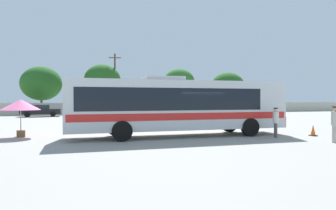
# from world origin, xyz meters

# --- Properties ---
(ground_plane) EXTENTS (300.00, 300.00, 0.00)m
(ground_plane) POSITION_xyz_m (0.00, 10.00, 0.00)
(ground_plane) COLOR gray
(perimeter_wall) EXTENTS (80.00, 0.30, 1.63)m
(perimeter_wall) POSITION_xyz_m (0.00, 27.43, 0.82)
(perimeter_wall) COLOR #B2AD9E
(perimeter_wall) RESTS_ON ground_plane
(coach_bus_silver_red) EXTENTS (12.58, 2.87, 3.39)m
(coach_bus_silver_red) POSITION_xyz_m (-1.09, 0.15, 1.81)
(coach_bus_silver_red) COLOR silver
(coach_bus_silver_red) RESTS_ON ground_plane
(attendant_by_bus_door) EXTENTS (0.43, 0.43, 1.65)m
(attendant_by_bus_door) POSITION_xyz_m (3.96, -2.02, 0.94)
(attendant_by_bus_door) COLOR #4C4C51
(attendant_by_bus_door) RESTS_ON ground_plane
(passenger_waiting_on_apron) EXTENTS (0.40, 0.40, 1.78)m
(passenger_waiting_on_apron) POSITION_xyz_m (5.35, -4.68, 1.01)
(passenger_waiting_on_apron) COLOR #B7B2A8
(passenger_waiting_on_apron) RESTS_ON ground_plane
(vendor_umbrella_near_gate_pink) EXTENTS (2.14, 2.14, 2.10)m
(vendor_umbrella_near_gate_pink) POSITION_xyz_m (-9.52, 2.59, 1.77)
(vendor_umbrella_near_gate_pink) COLOR gray
(vendor_umbrella_near_gate_pink) RESTS_ON ground_plane
(parked_car_leftmost_black) EXTENTS (4.69, 2.17, 1.44)m
(parked_car_leftmost_black) POSITION_xyz_m (-10.36, 23.98, 0.77)
(parked_car_leftmost_black) COLOR black
(parked_car_leftmost_black) RESTS_ON ground_plane
(parked_car_second_silver) EXTENTS (4.09, 2.02, 1.42)m
(parked_car_second_silver) POSITION_xyz_m (-4.37, 22.88, 0.76)
(parked_car_second_silver) COLOR #B7BABF
(parked_car_second_silver) RESTS_ON ground_plane
(parked_car_third_black) EXTENTS (4.53, 2.29, 1.50)m
(parked_car_third_black) POSITION_xyz_m (2.11, 23.83, 0.79)
(parked_car_third_black) COLOR black
(parked_car_third_black) RESTS_ON ground_plane
(parked_car_rightmost_red) EXTENTS (4.15, 2.24, 1.50)m
(parked_car_rightmost_red) POSITION_xyz_m (8.13, 22.92, 0.79)
(parked_car_rightmost_red) COLOR red
(parked_car_rightmost_red) RESTS_ON ground_plane
(utility_pole_near) EXTENTS (1.80, 0.37, 8.90)m
(utility_pole_near) POSITION_xyz_m (-0.45, 29.64, 4.64)
(utility_pole_near) COLOR #4C3823
(utility_pole_near) RESTS_ON ground_plane
(roadside_tree_left) EXTENTS (5.98, 5.98, 7.02)m
(roadside_tree_left) POSITION_xyz_m (-10.92, 33.15, 4.47)
(roadside_tree_left) COLOR brown
(roadside_tree_left) RESTS_ON ground_plane
(roadside_tree_midleft) EXTENTS (5.36, 5.36, 7.30)m
(roadside_tree_midleft) POSITION_xyz_m (-2.23, 30.19, 5.01)
(roadside_tree_midleft) COLOR brown
(roadside_tree_midleft) RESTS_ON ground_plane
(roadside_tree_midright) EXTENTS (5.30, 5.30, 7.35)m
(roadside_tree_midright) POSITION_xyz_m (10.94, 33.04, 5.09)
(roadside_tree_midright) COLOR brown
(roadside_tree_midright) RESTS_ON ground_plane
(roadside_tree_right) EXTENTS (5.91, 5.91, 6.78)m
(roadside_tree_right) POSITION_xyz_m (19.44, 31.52, 4.27)
(roadside_tree_right) COLOR brown
(roadside_tree_right) RESTS_ON ground_plane
(traffic_cone_on_apron) EXTENTS (0.36, 0.36, 0.64)m
(traffic_cone_on_apron) POSITION_xyz_m (6.52, -2.03, 0.31)
(traffic_cone_on_apron) COLOR black
(traffic_cone_on_apron) RESTS_ON ground_plane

